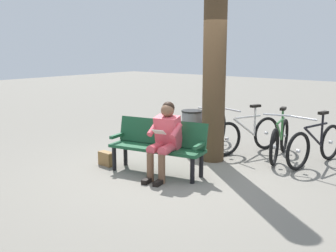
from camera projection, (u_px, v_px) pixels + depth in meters
ground_plane at (173, 174)px, 6.61m from camera, size 40.00×40.00×0.00m
bench at (159, 142)px, 6.59m from camera, size 1.66×0.78×0.87m
person_reading at (165, 136)px, 6.33m from camera, size 0.54×0.81×1.20m
handbag at (106, 159)px, 7.06m from camera, size 0.31×0.16×0.24m
tree_trunk at (215, 54)px, 7.04m from camera, size 0.41×0.41×3.83m
litter_bin at (192, 132)px, 7.83m from camera, size 0.41×0.41×0.84m
bicycle_purple at (315, 145)px, 7.05m from camera, size 0.54×1.65×0.94m
bicycle_blue at (280, 139)px, 7.47m from camera, size 0.56×1.65×0.94m
bicycle_black at (247, 134)px, 7.88m from camera, size 0.69×1.60×0.94m
bicycle_silver at (215, 131)px, 8.23m from camera, size 0.63×1.62×0.94m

